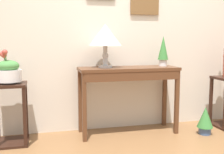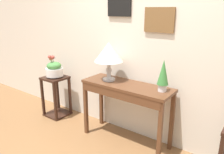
% 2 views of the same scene
% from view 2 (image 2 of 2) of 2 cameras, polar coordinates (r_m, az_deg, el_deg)
% --- Properties ---
extents(back_wall_with_art, '(9.00, 0.13, 2.80)m').
position_cam_2_polar(back_wall_with_art, '(2.89, 6.52, 11.21)').
color(back_wall_with_art, beige).
rests_on(back_wall_with_art, ground).
extents(console_table, '(1.17, 0.40, 0.80)m').
position_cam_2_polar(console_table, '(2.78, 3.49, -4.36)').
color(console_table, '#56331E').
rests_on(console_table, ground).
extents(table_lamp, '(0.37, 0.37, 0.50)m').
position_cam_2_polar(table_lamp, '(2.81, -0.84, 6.19)').
color(table_lamp, '#B7B7BC').
rests_on(table_lamp, console_table).
extents(potted_plant_on_console, '(0.13, 0.13, 0.37)m').
position_cam_2_polar(potted_plant_on_console, '(2.52, 13.07, 0.64)').
color(potted_plant_on_console, silver).
rests_on(potted_plant_on_console, console_table).
extents(pedestal_stand_left, '(0.35, 0.35, 0.66)m').
position_cam_2_polar(pedestal_stand_left, '(3.73, -14.15, -4.85)').
color(pedestal_stand_left, black).
rests_on(pedestal_stand_left, ground).
extents(planter_bowl_wide_left, '(0.27, 0.27, 0.36)m').
position_cam_2_polar(planter_bowl_wide_left, '(3.59, -14.70, 1.98)').
color(planter_bowl_wide_left, silver).
rests_on(planter_bowl_wide_left, pedestal_stand_left).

